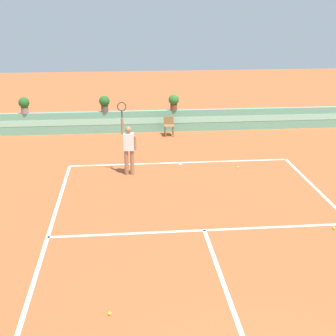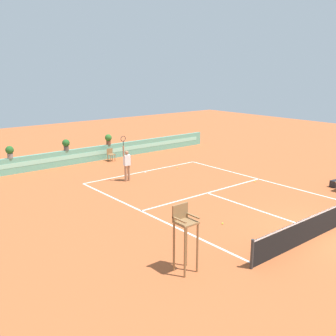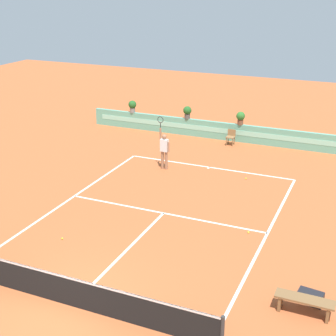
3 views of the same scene
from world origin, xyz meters
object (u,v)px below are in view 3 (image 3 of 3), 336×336
at_px(tennis_ball_by_sideline, 248,232).
at_px(potted_plant_left, 187,112).
at_px(tennis_player, 164,148).
at_px(bench_courtside, 304,302).
at_px(potted_plant_centre, 241,117).
at_px(potted_plant_far_left, 132,106).
at_px(ball_kid_chair, 231,136).
at_px(gear_bag, 310,297).
at_px(tennis_ball_mid_court, 62,239).
at_px(tennis_ball_near_baseline, 246,178).

relative_size(tennis_ball_by_sideline, potted_plant_left, 0.09).
relative_size(tennis_player, potted_plant_left, 3.57).
distance_m(bench_courtside, potted_plant_centre, 15.33).
xyz_separation_m(potted_plant_centre, potted_plant_far_left, (-6.71, 0.00, 0.00)).
xyz_separation_m(ball_kid_chair, potted_plant_far_left, (-6.42, 0.73, 0.93)).
height_order(gear_bag, tennis_ball_mid_court, gear_bag).
distance_m(ball_kid_chair, gear_bag, 14.26).
relative_size(bench_courtside, tennis_ball_mid_court, 23.53).
height_order(tennis_player, potted_plant_centre, tennis_player).
bearing_deg(potted_plant_left, tennis_player, -79.81).
relative_size(gear_bag, tennis_ball_by_sideline, 10.29).
bearing_deg(tennis_player, potted_plant_far_left, 129.28).
xyz_separation_m(tennis_ball_mid_court, potted_plant_left, (-0.49, 13.31, 1.38)).
bearing_deg(bench_courtside, tennis_ball_mid_court, 174.31).
distance_m(ball_kid_chair, potted_plant_far_left, 6.53).
bearing_deg(potted_plant_centre, tennis_player, -111.15).
bearing_deg(bench_courtside, tennis_ball_near_baseline, 114.25).
height_order(bench_courtside, gear_bag, bench_courtside).
xyz_separation_m(tennis_ball_near_baseline, tennis_ball_by_sideline, (1.43, -4.98, 0.00)).
relative_size(potted_plant_centre, potted_plant_left, 1.00).
bearing_deg(tennis_ball_by_sideline, tennis_player, 138.98).
xyz_separation_m(tennis_ball_mid_court, tennis_ball_by_sideline, (5.91, 3.05, 0.00)).
bearing_deg(gear_bag, tennis_player, 135.16).
bearing_deg(potted_plant_centre, tennis_ball_mid_court, -101.34).
distance_m(tennis_ball_near_baseline, potted_plant_far_left, 10.11).
bearing_deg(ball_kid_chair, potted_plant_centre, 68.30).
bearing_deg(bench_courtside, potted_plant_left, 122.33).
height_order(gear_bag, potted_plant_far_left, potted_plant_far_left).
bearing_deg(ball_kid_chair, potted_plant_left, 165.67).
xyz_separation_m(tennis_ball_mid_court, potted_plant_far_left, (-4.04, 13.31, 1.38)).
relative_size(tennis_ball_mid_court, potted_plant_far_left, 0.09).
height_order(tennis_player, tennis_ball_mid_court, tennis_player).
height_order(tennis_ball_near_baseline, tennis_ball_by_sideline, same).
distance_m(ball_kid_chair, potted_plant_centre, 1.22).
distance_m(tennis_player, tennis_ball_by_sideline, 7.22).
xyz_separation_m(potted_plant_far_left, potted_plant_left, (3.55, 0.00, 0.00)).
xyz_separation_m(tennis_player, tennis_ball_mid_court, (-0.52, -7.74, -1.02)).
distance_m(tennis_ball_mid_court, tennis_ball_by_sideline, 6.65).
bearing_deg(tennis_ball_near_baseline, potted_plant_far_left, 148.21).
xyz_separation_m(gear_bag, potted_plant_centre, (-5.90, 13.58, 1.23)).
distance_m(tennis_player, tennis_ball_near_baseline, 4.10).
bearing_deg(potted_plant_centre, gear_bag, -66.53).
height_order(gear_bag, potted_plant_centre, potted_plant_centre).
height_order(ball_kid_chair, tennis_ball_mid_court, ball_kid_chair).
xyz_separation_m(bench_courtside, potted_plant_left, (-8.96, 14.16, 1.04)).
xyz_separation_m(tennis_ball_near_baseline, tennis_ball_mid_court, (-4.47, -8.04, 0.00)).
bearing_deg(tennis_ball_mid_court, tennis_ball_near_baseline, 60.90).
relative_size(bench_courtside, potted_plant_far_left, 2.21).
bearing_deg(ball_kid_chair, tennis_ball_near_baseline, -65.27).
xyz_separation_m(ball_kid_chair, tennis_ball_by_sideline, (3.53, -9.53, -0.44)).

